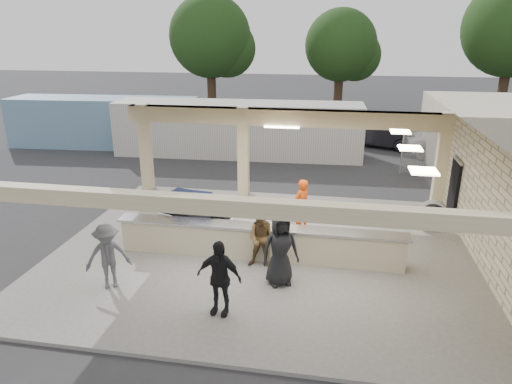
% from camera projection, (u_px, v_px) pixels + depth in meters
% --- Properties ---
extents(ground, '(120.00, 120.00, 0.00)m').
position_uv_depth(ground, '(262.00, 253.00, 13.53)').
color(ground, '#2D2D2F').
rests_on(ground, ground).
extents(pavilion, '(12.01, 10.00, 3.55)m').
position_uv_depth(pavilion, '(272.00, 203.00, 13.66)').
color(pavilion, slate).
rests_on(pavilion, ground).
extents(baggage_counter, '(8.20, 0.58, 0.98)m').
position_uv_depth(baggage_counter, '(259.00, 242.00, 12.87)').
color(baggage_counter, '#C0B18F').
rests_on(baggage_counter, pavilion).
extents(luggage_cart, '(2.96, 2.36, 1.50)m').
position_uv_depth(luggage_cart, '(188.00, 212.00, 14.11)').
color(luggage_cart, silver).
rests_on(luggage_cart, pavilion).
extents(drum_fan, '(0.92, 0.49, 0.98)m').
position_uv_depth(drum_fan, '(433.00, 214.00, 14.73)').
color(drum_fan, silver).
rests_on(drum_fan, pavilion).
extents(baggage_handler, '(0.68, 0.72, 1.77)m').
position_uv_depth(baggage_handler, '(301.00, 206.00, 14.42)').
color(baggage_handler, '#E5460C').
rests_on(baggage_handler, pavilion).
extents(passenger_a, '(0.83, 0.38, 1.69)m').
position_uv_depth(passenger_a, '(262.00, 238.00, 12.25)').
color(passenger_a, brown).
rests_on(passenger_a, pavilion).
extents(passenger_b, '(1.09, 0.51, 1.80)m').
position_uv_depth(passenger_b, '(219.00, 278.00, 10.20)').
color(passenger_b, black).
rests_on(passenger_b, pavilion).
extents(passenger_c, '(1.15, 0.87, 1.71)m').
position_uv_depth(passenger_c, '(108.00, 256.00, 11.27)').
color(passenger_c, '#515256').
rests_on(passenger_c, pavilion).
extents(passenger_d, '(1.01, 0.74, 1.92)m').
position_uv_depth(passenger_d, '(280.00, 249.00, 11.39)').
color(passenger_d, black).
rests_on(passenger_d, pavilion).
extents(car_white_a, '(4.86, 2.42, 1.37)m').
position_uv_depth(car_white_a, '(456.00, 144.00, 23.72)').
color(car_white_a, silver).
rests_on(car_white_a, ground).
extents(car_dark, '(4.85, 3.08, 1.53)m').
position_uv_depth(car_dark, '(381.00, 134.00, 25.74)').
color(car_dark, black).
rests_on(car_dark, ground).
extents(container_white, '(12.87, 3.01, 2.77)m').
position_uv_depth(container_white, '(238.00, 129.00, 23.83)').
color(container_white, silver).
rests_on(container_white, ground).
extents(container_blue, '(10.60, 3.17, 2.72)m').
position_uv_depth(container_blue, '(104.00, 122.00, 25.81)').
color(container_blue, '#668BA4').
rests_on(container_blue, ground).
extents(tree_left, '(6.60, 6.30, 9.00)m').
position_uv_depth(tree_left, '(215.00, 40.00, 35.37)').
color(tree_left, '#382619').
rests_on(tree_left, ground).
extents(tree_mid, '(6.00, 5.60, 8.00)m').
position_uv_depth(tree_mid, '(345.00, 48.00, 35.80)').
color(tree_mid, '#382619').
rests_on(tree_mid, ground).
extents(adjacent_building, '(6.00, 8.00, 3.20)m').
position_uv_depth(adjacent_building, '(503.00, 139.00, 20.73)').
color(adjacent_building, beige).
rests_on(adjacent_building, ground).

